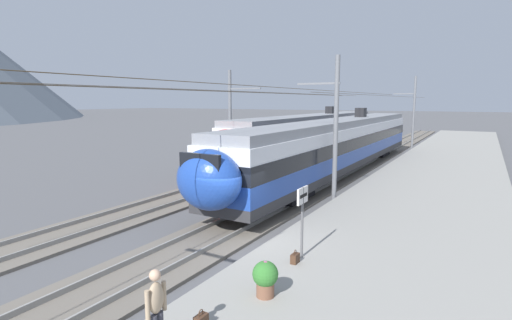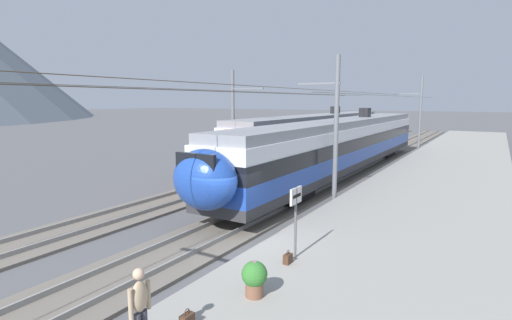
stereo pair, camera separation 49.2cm
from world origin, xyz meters
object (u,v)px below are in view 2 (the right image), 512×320
handbag_near_sign (288,259)px  train_near_platform (342,144)px  catenary_mast_mid (333,125)px  potted_plant_platform_edge (254,276)px  catenary_mast_east (419,111)px  catenary_mast_far_side (235,118)px  platform_sign (296,206)px  passenger_walking (140,306)px  train_far_track (316,133)px

handbag_near_sign → train_near_platform: bearing=13.7°
catenary_mast_mid → potted_plant_platform_edge: catenary_mast_mid is taller
catenary_mast_east → handbag_near_sign: size_ratio=113.77×
catenary_mast_far_side → potted_plant_platform_edge: 19.66m
platform_sign → potted_plant_platform_edge: size_ratio=2.44×
platform_sign → catenary_mast_far_side: bearing=40.2°
passenger_walking → catenary_mast_far_side: bearing=29.3°
catenary_mast_far_side → potted_plant_platform_edge: (-15.83, -11.26, -3.04)m
train_far_track → catenary_mast_mid: 15.87m
catenary_mast_mid → handbag_near_sign: (-9.12, -2.07, -3.44)m
potted_plant_platform_edge → train_far_track: bearing=19.6°
passenger_walking → catenary_mast_mid: bearing=6.2°
catenary_mast_mid → handbag_near_sign: size_ratio=113.77×
train_near_platform → potted_plant_platform_edge: train_near_platform is taller
train_near_platform → platform_sign: (-15.38, -3.87, -0.30)m
passenger_walking → catenary_mast_east: bearing=2.3°
catenary_mast_mid → passenger_walking: bearing=-173.8°
train_far_track → passenger_walking: train_far_track is taller
train_far_track → catenary_mast_far_side: (-9.77, 2.16, 1.65)m
train_far_track → potted_plant_platform_edge: bearing=-160.4°
train_far_track → handbag_near_sign: 25.05m
train_near_platform → handbag_near_sign: (-15.91, -3.89, -1.77)m
train_far_track → passenger_walking: (-28.59, -8.39, -0.97)m
handbag_near_sign → catenary_mast_east: bearing=3.5°
train_far_track → potted_plant_platform_edge: size_ratio=32.12×
train_near_platform → catenary_mast_east: catenary_mast_east is taller
potted_plant_platform_edge → platform_sign: bearing=4.6°
catenary_mast_far_side → catenary_mast_east: bearing=-23.6°
catenary_mast_mid → catenary_mast_east: bearing=-0.0°
catenary_mast_far_side → passenger_walking: catenary_mast_far_side is taller
train_near_platform → train_far_track: same height
handbag_near_sign → catenary_mast_mid: bearing=12.8°
catenary_mast_east → potted_plant_platform_edge: (-36.40, -2.27, -3.17)m
train_far_track → catenary_mast_mid: bearing=-154.4°
catenary_mast_mid → catenary_mast_far_side: (4.46, 8.98, -0.03)m
catenary_mast_east → potted_plant_platform_edge: catenary_mast_east is taller
catenary_mast_far_side → potted_plant_platform_edge: bearing=-144.6°
train_near_platform → catenary_mast_mid: bearing=-165.0°
catenary_mast_far_side → handbag_near_sign: 17.84m
catenary_mast_far_side → platform_sign: catenary_mast_far_side is taller
platform_sign → passenger_walking: bearing=175.2°
train_near_platform → passenger_walking: size_ratio=18.53×
catenary_mast_mid → handbag_near_sign: catenary_mast_mid is taller
platform_sign → passenger_walking: 5.84m
catenary_mast_east → potted_plant_platform_edge: 36.60m
passenger_walking → train_near_platform: bearing=9.1°
train_near_platform → catenary_mast_far_side: 7.71m
train_far_track → platform_sign: train_far_track is taller
train_far_track → platform_sign: 24.48m
platform_sign → passenger_walking: (-5.78, 0.48, -0.67)m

